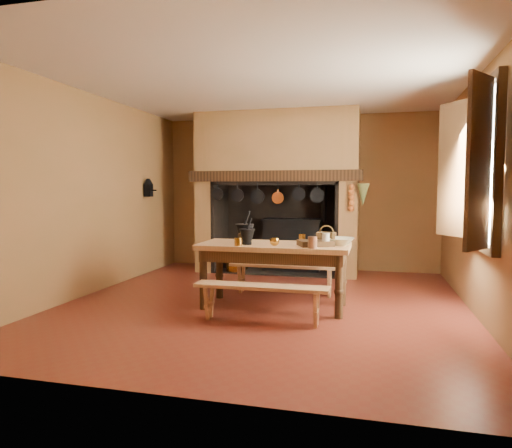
{
  "coord_description": "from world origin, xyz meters",
  "views": [
    {
      "loc": [
        1.3,
        -5.63,
        1.46
      ],
      "look_at": [
        -0.19,
        0.3,
        1.0
      ],
      "focal_mm": 32.0,
      "sensor_mm": 36.0,
      "label": 1
    }
  ],
  "objects_px": {
    "iron_range": "(293,244)",
    "work_table": "(274,254)",
    "mixing_bowl": "(339,241)",
    "bench_front": "(261,294)",
    "coffee_grinder": "(244,238)",
    "wicker_basket": "(326,237)"
  },
  "relations": [
    {
      "from": "iron_range",
      "to": "work_table",
      "type": "xyz_separation_m",
      "value": [
        0.2,
        -2.62,
        0.19
      ]
    },
    {
      "from": "iron_range",
      "to": "coffee_grinder",
      "type": "relative_size",
      "value": 8.18
    },
    {
      "from": "iron_range",
      "to": "coffee_grinder",
      "type": "xyz_separation_m",
      "value": [
        -0.16,
        -2.72,
        0.39
      ]
    },
    {
      "from": "mixing_bowl",
      "to": "coffee_grinder",
      "type": "bearing_deg",
      "value": -171.91
    },
    {
      "from": "work_table",
      "to": "mixing_bowl",
      "type": "distance_m",
      "value": 0.8
    },
    {
      "from": "bench_front",
      "to": "coffee_grinder",
      "type": "distance_m",
      "value": 0.88
    },
    {
      "from": "coffee_grinder",
      "to": "work_table",
      "type": "bearing_deg",
      "value": 8.82
    },
    {
      "from": "work_table",
      "to": "iron_range",
      "type": "bearing_deg",
      "value": 94.35
    },
    {
      "from": "work_table",
      "to": "coffee_grinder",
      "type": "bearing_deg",
      "value": -163.92
    },
    {
      "from": "bench_front",
      "to": "mixing_bowl",
      "type": "xyz_separation_m",
      "value": [
        0.78,
        0.74,
        0.53
      ]
    },
    {
      "from": "wicker_basket",
      "to": "iron_range",
      "type": "bearing_deg",
      "value": 110.6
    },
    {
      "from": "coffee_grinder",
      "to": "bench_front",
      "type": "bearing_deg",
      "value": -65.29
    },
    {
      "from": "bench_front",
      "to": "coffee_grinder",
      "type": "bearing_deg",
      "value": 121.98
    },
    {
      "from": "work_table",
      "to": "mixing_bowl",
      "type": "relative_size",
      "value": 5.06
    },
    {
      "from": "bench_front",
      "to": "mixing_bowl",
      "type": "distance_m",
      "value": 1.19
    },
    {
      "from": "work_table",
      "to": "mixing_bowl",
      "type": "xyz_separation_m",
      "value": [
        0.78,
        0.06,
        0.17
      ]
    },
    {
      "from": "work_table",
      "to": "wicker_basket",
      "type": "height_order",
      "value": "wicker_basket"
    },
    {
      "from": "iron_range",
      "to": "wicker_basket",
      "type": "distance_m",
      "value": 2.51
    },
    {
      "from": "coffee_grinder",
      "to": "mixing_bowl",
      "type": "xyz_separation_m",
      "value": [
        1.14,
        0.16,
        -0.03
      ]
    },
    {
      "from": "coffee_grinder",
      "to": "wicker_basket",
      "type": "bearing_deg",
      "value": 13.94
    },
    {
      "from": "iron_range",
      "to": "bench_front",
      "type": "distance_m",
      "value": 3.3
    },
    {
      "from": "wicker_basket",
      "to": "mixing_bowl",
      "type": "bearing_deg",
      "value": -50.58
    }
  ]
}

